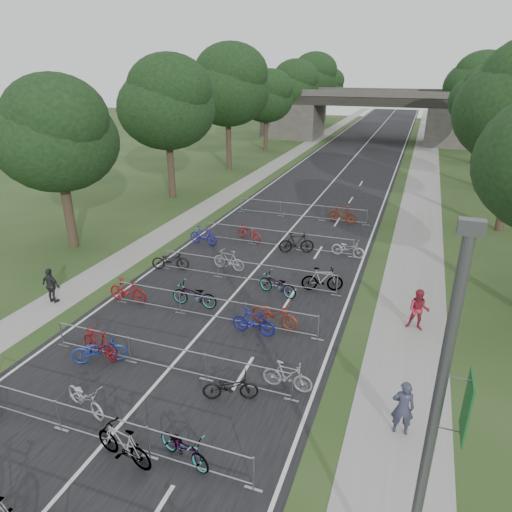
% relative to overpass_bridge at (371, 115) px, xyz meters
% --- Properties ---
extents(road, '(11.00, 140.00, 0.01)m').
position_rel_overpass_bridge_xyz_m(road, '(0.00, -15.00, -3.53)').
color(road, black).
rests_on(road, ground).
extents(sidewalk_right, '(3.00, 140.00, 0.01)m').
position_rel_overpass_bridge_xyz_m(sidewalk_right, '(8.00, -15.00, -3.53)').
color(sidewalk_right, gray).
rests_on(sidewalk_right, ground).
extents(sidewalk_left, '(2.00, 140.00, 0.01)m').
position_rel_overpass_bridge_xyz_m(sidewalk_left, '(-7.50, -15.00, -3.53)').
color(sidewalk_left, gray).
rests_on(sidewalk_left, ground).
extents(lane_markings, '(0.12, 140.00, 0.00)m').
position_rel_overpass_bridge_xyz_m(lane_markings, '(0.00, -15.00, -3.53)').
color(lane_markings, silver).
rests_on(lane_markings, ground).
extents(overpass_bridge, '(31.00, 8.00, 7.05)m').
position_rel_overpass_bridge_xyz_m(overpass_bridge, '(0.00, 0.00, 0.00)').
color(overpass_bridge, '#413F3A').
rests_on(overpass_bridge, ground).
extents(lamppost, '(0.61, 0.65, 8.21)m').
position_rel_overpass_bridge_xyz_m(lamppost, '(8.33, -63.00, 0.75)').
color(lamppost, '#4C4C51').
rests_on(lamppost, ground).
extents(tree_left_0, '(6.72, 6.72, 10.25)m').
position_rel_overpass_bridge_xyz_m(tree_left_0, '(-11.39, -49.07, 2.96)').
color(tree_left_0, '#33261C').
rests_on(tree_left_0, ground).
extents(tree_left_1, '(7.56, 7.56, 11.53)m').
position_rel_overpass_bridge_xyz_m(tree_left_1, '(-11.39, -37.07, 3.77)').
color(tree_left_1, '#33261C').
rests_on(tree_left_1, ground).
extents(tree_left_2, '(8.40, 8.40, 12.81)m').
position_rel_overpass_bridge_xyz_m(tree_left_2, '(-11.39, -25.07, 4.58)').
color(tree_left_2, '#33261C').
rests_on(tree_left_2, ground).
extents(tree_right_2, '(6.16, 6.16, 9.39)m').
position_rel_overpass_bridge_xyz_m(tree_right_2, '(13.11, -25.07, 2.41)').
color(tree_right_2, '#33261C').
rests_on(tree_right_2, ground).
extents(tree_left_3, '(6.72, 6.72, 10.25)m').
position_rel_overpass_bridge_xyz_m(tree_left_3, '(-11.39, -13.07, 2.96)').
color(tree_left_3, '#33261C').
rests_on(tree_left_3, ground).
extents(tree_right_3, '(7.17, 7.17, 10.93)m').
position_rel_overpass_bridge_xyz_m(tree_right_3, '(13.11, -13.07, 3.39)').
color(tree_right_3, '#33261C').
rests_on(tree_right_3, ground).
extents(tree_left_4, '(7.56, 7.56, 11.53)m').
position_rel_overpass_bridge_xyz_m(tree_left_4, '(-11.39, -1.07, 3.77)').
color(tree_left_4, '#33261C').
rests_on(tree_left_4, ground).
extents(tree_right_4, '(8.18, 8.18, 12.47)m').
position_rel_overpass_bridge_xyz_m(tree_right_4, '(13.11, -1.07, 4.37)').
color(tree_right_4, '#33261C').
rests_on(tree_right_4, ground).
extents(tree_left_5, '(8.40, 8.40, 12.81)m').
position_rel_overpass_bridge_xyz_m(tree_left_5, '(-11.39, 10.93, 4.58)').
color(tree_left_5, '#33261C').
rests_on(tree_left_5, ground).
extents(tree_right_5, '(6.16, 6.16, 9.39)m').
position_rel_overpass_bridge_xyz_m(tree_right_5, '(13.11, 10.93, 2.41)').
color(tree_right_5, '#33261C').
rests_on(tree_right_5, ground).
extents(tree_left_6, '(6.72, 6.72, 10.25)m').
position_rel_overpass_bridge_xyz_m(tree_left_6, '(-11.39, 22.93, 2.96)').
color(tree_left_6, '#33261C').
rests_on(tree_left_6, ground).
extents(tree_right_6, '(7.17, 7.17, 10.93)m').
position_rel_overpass_bridge_xyz_m(tree_right_6, '(13.11, 22.93, 3.39)').
color(tree_right_6, '#33261C').
rests_on(tree_right_6, ground).
extents(barrier_row_1, '(9.70, 0.08, 1.10)m').
position_rel_overpass_bridge_xyz_m(barrier_row_1, '(0.00, -61.40, -2.99)').
color(barrier_row_1, '#919398').
rests_on(barrier_row_1, ground).
extents(barrier_row_2, '(9.70, 0.08, 1.10)m').
position_rel_overpass_bridge_xyz_m(barrier_row_2, '(0.00, -57.80, -2.99)').
color(barrier_row_2, '#919398').
rests_on(barrier_row_2, ground).
extents(barrier_row_3, '(9.70, 0.08, 1.10)m').
position_rel_overpass_bridge_xyz_m(barrier_row_3, '(0.00, -54.00, -2.99)').
color(barrier_row_3, '#919398').
rests_on(barrier_row_3, ground).
extents(barrier_row_4, '(9.70, 0.08, 1.10)m').
position_rel_overpass_bridge_xyz_m(barrier_row_4, '(0.00, -50.00, -2.99)').
color(barrier_row_4, '#919398').
rests_on(barrier_row_4, ground).
extents(barrier_row_5, '(9.70, 0.08, 1.10)m').
position_rel_overpass_bridge_xyz_m(barrier_row_5, '(0.00, -45.00, -2.99)').
color(barrier_row_5, '#919398').
rests_on(barrier_row_5, ground).
extents(barrier_row_6, '(9.70, 0.08, 1.10)m').
position_rel_overpass_bridge_xyz_m(barrier_row_6, '(0.00, -39.00, -2.99)').
color(barrier_row_6, '#919398').
rests_on(barrier_row_6, ground).
extents(bike_5, '(2.03, 1.26, 1.01)m').
position_rel_overpass_bridge_xyz_m(bike_5, '(-1.33, -60.47, -3.03)').
color(bike_5, '#A1A2A8').
rests_on(bike_5, ground).
extents(bike_6, '(2.04, 0.91, 1.19)m').
position_rel_overpass_bridge_xyz_m(bike_6, '(0.96, -61.72, -2.94)').
color(bike_6, '#919398').
rests_on(bike_6, ground).
extents(bike_7, '(1.94, 1.17, 0.96)m').
position_rel_overpass_bridge_xyz_m(bike_7, '(2.50, -61.17, -3.05)').
color(bike_7, '#919398').
rests_on(bike_7, ground).
extents(bike_8, '(2.07, 1.59, 1.04)m').
position_rel_overpass_bridge_xyz_m(bike_8, '(-2.59, -58.16, -3.01)').
color(bike_8, navy).
rests_on(bike_8, ground).
extents(bike_9, '(2.04, 1.08, 1.18)m').
position_rel_overpass_bridge_xyz_m(bike_9, '(-2.77, -57.88, -2.94)').
color(bike_9, maroon).
rests_on(bike_9, ground).
extents(bike_10, '(1.93, 1.24, 0.96)m').
position_rel_overpass_bridge_xyz_m(bike_10, '(2.70, -58.39, -3.05)').
color(bike_10, black).
rests_on(bike_10, ground).
extents(bike_11, '(1.76, 0.53, 1.05)m').
position_rel_overpass_bridge_xyz_m(bike_11, '(4.30, -57.30, -3.01)').
color(bike_11, '#9999A0').
rests_on(bike_11, ground).
extents(bike_12, '(1.94, 0.56, 1.17)m').
position_rel_overpass_bridge_xyz_m(bike_12, '(-4.30, -53.86, -2.95)').
color(bike_12, maroon).
rests_on(bike_12, ground).
extents(bike_13, '(2.17, 0.79, 1.14)m').
position_rel_overpass_bridge_xyz_m(bike_13, '(-1.24, -53.21, -2.97)').
color(bike_13, '#919398').
rests_on(bike_13, ground).
extents(bike_14, '(1.90, 0.62, 1.13)m').
position_rel_overpass_bridge_xyz_m(bike_14, '(2.05, -54.46, -2.97)').
color(bike_14, navy).
rests_on(bike_14, ground).
extents(bike_15, '(2.21, 1.06, 1.11)m').
position_rel_overpass_bridge_xyz_m(bike_15, '(2.65, -53.57, -2.98)').
color(bike_15, maroon).
rests_on(bike_15, ground).
extents(bike_16, '(2.10, 1.25, 1.04)m').
position_rel_overpass_bridge_xyz_m(bike_16, '(-4.30, -49.98, -3.01)').
color(bike_16, black).
rests_on(bike_16, ground).
extents(bike_17, '(1.92, 0.77, 1.12)m').
position_rel_overpass_bridge_xyz_m(bike_17, '(-1.36, -48.98, -2.97)').
color(bike_17, '#919398').
rests_on(bike_17, ground).
extents(bike_18, '(2.17, 1.27, 1.08)m').
position_rel_overpass_bridge_xyz_m(bike_18, '(1.94, -50.87, -2.99)').
color(bike_18, '#919398').
rests_on(bike_18, ground).
extents(bike_19, '(2.08, 1.12, 1.20)m').
position_rel_overpass_bridge_xyz_m(bike_19, '(3.84, -49.70, -2.93)').
color(bike_19, '#919398').
rests_on(bike_19, ground).
extents(bike_20, '(1.96, 0.76, 1.15)m').
position_rel_overpass_bridge_xyz_m(bike_20, '(-4.27, -46.03, -2.96)').
color(bike_20, '#221A94').
rests_on(bike_20, ground).
extents(bike_21, '(2.04, 1.39, 1.01)m').
position_rel_overpass_bridge_xyz_m(bike_21, '(-1.90, -44.42, -3.03)').
color(bike_21, maroon).
rests_on(bike_21, ground).
extents(bike_22, '(2.11, 1.24, 1.22)m').
position_rel_overpass_bridge_xyz_m(bike_22, '(1.39, -45.41, -2.92)').
color(bike_22, black).
rests_on(bike_22, ground).
extents(bike_23, '(1.98, 0.90, 1.00)m').
position_rel_overpass_bridge_xyz_m(bike_23, '(4.30, -44.99, -3.03)').
color(bike_23, '#ACAEB4').
rests_on(bike_23, ground).
extents(bike_27, '(2.11, 0.92, 1.23)m').
position_rel_overpass_bridge_xyz_m(bike_27, '(2.92, -38.99, -2.92)').
color(bike_27, '#983316').
rests_on(bike_27, ground).
extents(pedestrian_a, '(0.70, 0.50, 1.80)m').
position_rel_overpass_bridge_xyz_m(pedestrian_a, '(8.00, -58.04, -2.63)').
color(pedestrian_a, '#2E2F45').
rests_on(pedestrian_a, ground).
extents(pedestrian_b, '(0.91, 0.73, 1.78)m').
position_rel_overpass_bridge_xyz_m(pedestrian_b, '(8.26, -51.83, -2.64)').
color(pedestrian_b, maroon).
rests_on(pedestrian_b, ground).
extents(pedestrian_c, '(1.02, 0.49, 1.69)m').
position_rel_overpass_bridge_xyz_m(pedestrian_c, '(-7.53, -55.06, -2.69)').
color(pedestrian_c, '#232325').
rests_on(pedestrian_c, ground).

